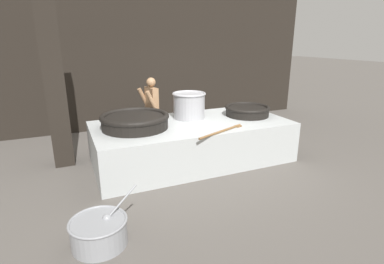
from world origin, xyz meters
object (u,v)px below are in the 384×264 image
(giant_wok_far, at_px, (247,110))
(prep_bowl_vegetables, at_px, (99,231))
(giant_wok_near, at_px, (135,121))
(cook, at_px, (152,108))
(stock_pot, at_px, (189,105))

(giant_wok_far, height_order, prep_bowl_vegetables, giant_wok_far)
(giant_wok_near, relative_size, cook, 0.82)
(stock_pot, height_order, cook, cook)
(giant_wok_far, height_order, stock_pot, stock_pot)
(giant_wok_near, height_order, prep_bowl_vegetables, giant_wok_near)
(giant_wok_near, distance_m, prep_bowl_vegetables, 2.34)
(giant_wok_far, xyz_separation_m, cook, (-1.70, 1.35, -0.08))
(giant_wok_near, height_order, giant_wok_far, giant_wok_near)
(giant_wok_near, xyz_separation_m, prep_bowl_vegetables, (-0.94, -2.01, -0.74))
(giant_wok_near, xyz_separation_m, cook, (0.70, 1.34, -0.11))
(stock_pot, bearing_deg, cook, 115.22)
(giant_wok_near, relative_size, prep_bowl_vegetables, 1.45)
(prep_bowl_vegetables, bearing_deg, giant_wok_near, 64.92)
(giant_wok_near, bearing_deg, stock_pot, 13.90)
(giant_wok_near, bearing_deg, giant_wok_far, -0.36)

